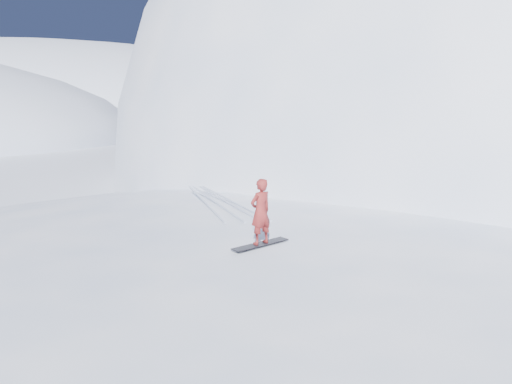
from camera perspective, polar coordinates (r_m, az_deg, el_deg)
ground at (r=12.34m, az=2.73°, el=-17.77°), size 400.00×400.00×0.00m
near_ridge at (r=15.16m, az=4.75°, el=-12.09°), size 36.00×28.00×4.80m
summit_peak at (r=44.09m, az=26.41°, el=2.13°), size 60.00×56.00×56.00m
peak_shoulder at (r=33.38m, az=14.44°, el=0.43°), size 28.00×24.00×18.00m
far_ridge_c at (r=126.74m, az=-24.03°, el=7.41°), size 140.00×90.00×36.00m
wind_bumps at (r=14.16m, az=-0.94°, el=-13.79°), size 16.00×14.40×1.00m
snowboard at (r=12.07m, az=0.52°, el=-5.98°), size 1.48×1.12×0.03m
snowboarder at (r=11.86m, az=0.53°, el=-2.25°), size 0.69×0.64×1.59m
board_tracks at (r=16.92m, az=-4.25°, el=-1.02°), size 2.49×5.90×0.04m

